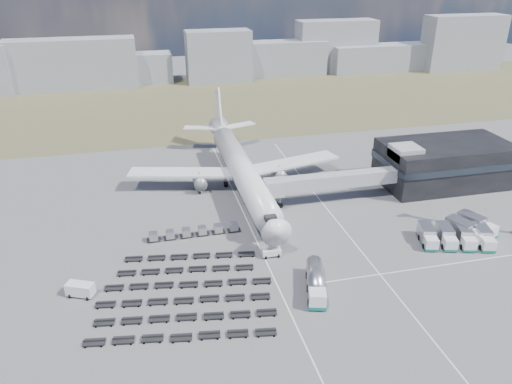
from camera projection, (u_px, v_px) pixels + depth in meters
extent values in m
plane|color=#565659|center=(278.00, 261.00, 89.28)|extent=(420.00, 420.00, 0.00)
cube|color=brown|center=(198.00, 103.00, 186.04)|extent=(420.00, 90.00, 0.01)
cube|color=silver|center=(260.00, 248.00, 93.25)|extent=(0.25, 110.00, 0.01)
cube|color=silver|center=(350.00, 237.00, 97.04)|extent=(0.25, 110.00, 0.01)
cube|color=silver|center=(427.00, 267.00, 87.50)|extent=(40.00, 0.25, 0.01)
cube|color=black|center=(445.00, 163.00, 118.37)|extent=(30.00, 16.00, 10.00)
cube|color=#262D38|center=(446.00, 159.00, 117.86)|extent=(30.40, 16.40, 1.60)
cube|color=#939399|center=(406.00, 153.00, 112.16)|extent=(6.00, 6.00, 3.00)
cube|color=#939399|center=(332.00, 181.00, 108.95)|extent=(29.80, 3.00, 3.00)
cube|color=#939399|center=(274.00, 188.00, 105.68)|extent=(4.00, 3.60, 3.40)
cylinder|color=slate|center=(280.00, 197.00, 107.53)|extent=(0.70, 0.70, 5.10)
cylinder|color=black|center=(280.00, 205.00, 108.42)|extent=(1.40, 0.90, 1.40)
cylinder|color=silver|center=(242.00, 171.00, 113.41)|extent=(5.60, 48.00, 5.60)
cone|color=silver|center=(273.00, 226.00, 90.10)|extent=(5.60, 5.00, 5.60)
cone|color=silver|center=(221.00, 130.00, 137.69)|extent=(5.60, 8.00, 5.60)
cube|color=black|center=(270.00, 217.00, 91.51)|extent=(2.20, 2.00, 0.80)
cube|color=silver|center=(183.00, 173.00, 115.58)|extent=(25.59, 11.38, 0.50)
cube|color=silver|center=(290.00, 163.00, 121.06)|extent=(25.59, 11.38, 0.50)
cylinder|color=slate|center=(200.00, 181.00, 115.28)|extent=(3.00, 5.00, 3.00)
cylinder|color=slate|center=(279.00, 174.00, 119.28)|extent=(3.00, 5.00, 3.00)
cube|color=silver|center=(200.00, 128.00, 138.12)|extent=(9.49, 5.63, 0.35)
cube|color=silver|center=(239.00, 125.00, 140.44)|extent=(9.49, 5.63, 0.35)
cube|color=silver|center=(219.00, 107.00, 137.90)|extent=(0.50, 9.06, 11.45)
cylinder|color=slate|center=(265.00, 231.00, 96.66)|extent=(0.50, 0.50, 2.50)
cylinder|color=slate|center=(226.00, 182.00, 117.98)|extent=(0.60, 0.60, 2.50)
cylinder|color=slate|center=(252.00, 179.00, 119.33)|extent=(0.60, 0.60, 2.50)
cylinder|color=black|center=(265.00, 234.00, 96.98)|extent=(0.50, 1.20, 1.20)
cube|color=gray|center=(72.00, 64.00, 202.39)|extent=(51.32, 12.00, 20.03)
cube|color=gray|center=(144.00, 68.00, 214.63)|extent=(23.35, 12.00, 12.39)
cube|color=gray|center=(218.00, 56.00, 214.27)|extent=(27.48, 12.00, 21.54)
cube|color=gray|center=(284.00, 58.00, 228.15)|extent=(37.92, 12.00, 15.10)
cube|color=gray|center=(336.00, 46.00, 233.65)|extent=(37.12, 12.00, 23.29)
cube|color=gray|center=(385.00, 58.00, 236.64)|extent=(52.55, 12.00, 12.30)
cube|color=gray|center=(463.00, 43.00, 236.92)|extent=(38.31, 12.00, 25.12)
cube|color=silver|center=(317.00, 299.00, 76.94)|extent=(3.28, 3.28, 2.53)
cube|color=#12655A|center=(317.00, 304.00, 77.36)|extent=(3.42, 3.42, 0.55)
cylinder|color=#ABABB0|center=(316.00, 276.00, 81.60)|extent=(4.97, 8.70, 2.75)
cube|color=slate|center=(315.00, 282.00, 82.14)|extent=(4.87, 8.67, 0.39)
cylinder|color=black|center=(316.00, 290.00, 80.77)|extent=(3.09, 1.97, 1.21)
cube|color=silver|center=(271.00, 252.00, 90.64)|extent=(3.47, 1.96, 1.54)
cube|color=silver|center=(80.00, 290.00, 79.70)|extent=(4.78, 3.61, 2.32)
cube|color=silver|center=(250.00, 192.00, 111.88)|extent=(3.59, 6.61, 2.92)
cube|color=#12655A|center=(250.00, 196.00, 112.39)|extent=(3.72, 6.73, 0.47)
cube|color=silver|center=(431.00, 243.00, 92.30)|extent=(2.87, 2.80, 2.25)
cube|color=#12655A|center=(430.00, 247.00, 92.67)|extent=(3.00, 2.93, 0.46)
cube|color=#ABABB0|center=(426.00, 232.00, 95.36)|extent=(3.64, 5.19, 2.66)
cube|color=silver|center=(450.00, 244.00, 92.17)|extent=(2.87, 2.80, 2.25)
cube|color=#12655A|center=(449.00, 248.00, 92.54)|extent=(3.00, 2.93, 0.46)
cube|color=#ABABB0|center=(444.00, 232.00, 95.23)|extent=(3.64, 5.19, 2.66)
cube|color=silver|center=(469.00, 244.00, 92.05)|extent=(2.87, 2.80, 2.25)
cube|color=#12655A|center=(468.00, 248.00, 92.42)|extent=(3.00, 2.93, 0.46)
cube|color=#ABABB0|center=(463.00, 233.00, 95.11)|extent=(3.64, 5.19, 2.66)
cube|color=silver|center=(488.00, 245.00, 91.92)|extent=(2.87, 2.80, 2.25)
cube|color=#12655A|center=(487.00, 249.00, 92.29)|extent=(3.00, 2.93, 0.46)
cube|color=#ABABB0|center=(481.00, 233.00, 94.98)|extent=(3.64, 5.19, 2.66)
cube|color=silver|center=(477.00, 237.00, 94.14)|extent=(3.30, 3.24, 2.46)
cube|color=#12655A|center=(476.00, 241.00, 94.54)|extent=(3.45, 3.38, 0.50)
cube|color=#ABABB0|center=(460.00, 227.00, 96.84)|extent=(4.40, 5.78, 2.91)
cube|color=silver|center=(489.00, 231.00, 96.12)|extent=(3.30, 3.24, 2.46)
cube|color=#12655A|center=(488.00, 236.00, 96.53)|extent=(3.45, 3.38, 0.50)
cube|color=#ABABB0|center=(471.00, 221.00, 98.83)|extent=(4.40, 5.78, 2.91)
cube|color=black|center=(154.00, 240.00, 95.48)|extent=(2.57, 1.60, 0.18)
cube|color=#ABABB0|center=(153.00, 236.00, 95.13)|extent=(1.59, 1.59, 1.47)
cube|color=black|center=(170.00, 238.00, 96.18)|extent=(2.57, 1.60, 0.18)
cube|color=#ABABB0|center=(170.00, 234.00, 95.83)|extent=(1.59, 1.59, 1.47)
cube|color=black|center=(186.00, 236.00, 96.88)|extent=(2.57, 1.60, 0.18)
cube|color=#ABABB0|center=(186.00, 232.00, 96.52)|extent=(1.59, 1.59, 1.47)
cube|color=black|center=(202.00, 234.00, 97.57)|extent=(2.57, 1.60, 0.18)
cube|color=#ABABB0|center=(202.00, 230.00, 97.22)|extent=(1.59, 1.59, 1.47)
cube|color=black|center=(218.00, 232.00, 98.27)|extent=(2.57, 1.60, 0.18)
cube|color=#ABABB0|center=(218.00, 228.00, 97.92)|extent=(1.59, 1.59, 1.47)
cube|color=black|center=(234.00, 230.00, 98.97)|extent=(2.57, 1.60, 0.18)
cube|color=#ABABB0|center=(234.00, 226.00, 98.61)|extent=(1.59, 1.59, 1.47)
cube|color=black|center=(181.00, 336.00, 71.03)|extent=(28.25, 5.74, 0.73)
cube|color=black|center=(183.00, 317.00, 74.87)|extent=(28.25, 5.74, 0.73)
cube|color=black|center=(184.00, 300.00, 78.70)|extent=(28.25, 5.74, 0.73)
cube|color=black|center=(185.00, 284.00, 82.53)|extent=(28.25, 5.74, 0.73)
cube|color=black|center=(186.00, 269.00, 86.36)|extent=(24.25, 5.14, 0.73)
cube|color=black|center=(187.00, 256.00, 90.19)|extent=(24.25, 5.14, 0.73)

